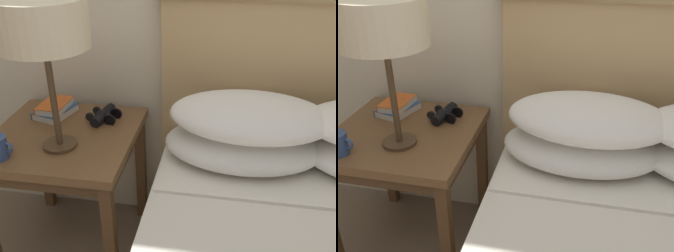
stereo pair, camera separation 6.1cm
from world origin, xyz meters
TOP-DOWN VIEW (x-y plane):
  - nightstand at (-0.52, 0.59)m, footprint 0.58×0.58m
  - table_lamp at (-0.49, 0.49)m, footprint 0.31×0.31m
  - book_on_nightstand at (-0.62, 0.74)m, footprint 0.17×0.20m
  - book_stacked_on_top at (-0.62, 0.74)m, footprint 0.12×0.17m
  - binoculars_pair at (-0.39, 0.73)m, footprint 0.15×0.16m
  - coffee_mug at (-0.67, 0.38)m, footprint 0.10×0.08m

SIDE VIEW (x-z plane):
  - nightstand at x=-0.52m, z-range 0.22..0.82m
  - book_on_nightstand at x=-0.62m, z-range 0.60..0.63m
  - binoculars_pair at x=-0.39m, z-range 0.60..0.65m
  - coffee_mug at x=-0.67m, z-range 0.60..0.69m
  - book_stacked_on_top at x=-0.62m, z-range 0.63..0.66m
  - table_lamp at x=-0.49m, z-range 0.79..1.34m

